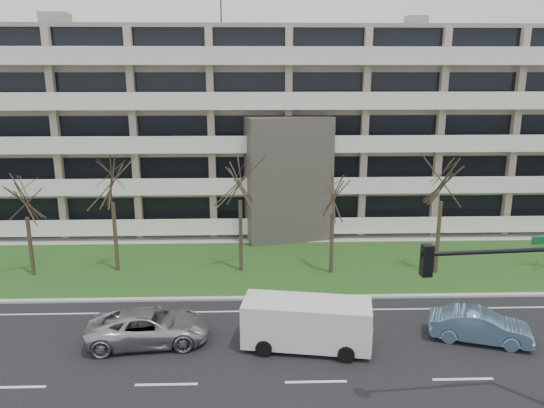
{
  "coord_description": "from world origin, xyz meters",
  "views": [
    {
      "loc": [
        -2.36,
        -18.83,
        12.24
      ],
      "look_at": [
        -1.46,
        10.0,
        4.86
      ],
      "focal_mm": 35.0,
      "sensor_mm": 36.0,
      "label": 1
    }
  ],
  "objects_px": {
    "silver_pickup": "(149,327)",
    "traffic_signal": "(521,303)",
    "white_van": "(308,320)",
    "blue_sedan": "(480,326)"
  },
  "relations": [
    {
      "from": "silver_pickup",
      "to": "traffic_signal",
      "type": "bearing_deg",
      "value": -117.41
    },
    {
      "from": "silver_pickup",
      "to": "white_van",
      "type": "distance_m",
      "value": 7.32
    },
    {
      "from": "blue_sedan",
      "to": "white_van",
      "type": "relative_size",
      "value": 0.75
    },
    {
      "from": "blue_sedan",
      "to": "traffic_signal",
      "type": "distance_m",
      "value": 6.51
    },
    {
      "from": "silver_pickup",
      "to": "blue_sedan",
      "type": "relative_size",
      "value": 1.23
    },
    {
      "from": "silver_pickup",
      "to": "traffic_signal",
      "type": "xyz_separation_m",
      "value": [
        14.11,
        -5.6,
        3.6
      ]
    },
    {
      "from": "blue_sedan",
      "to": "traffic_signal",
      "type": "height_order",
      "value": "traffic_signal"
    },
    {
      "from": "silver_pickup",
      "to": "white_van",
      "type": "height_order",
      "value": "white_van"
    },
    {
      "from": "silver_pickup",
      "to": "traffic_signal",
      "type": "distance_m",
      "value": 15.6
    },
    {
      "from": "white_van",
      "to": "traffic_signal",
      "type": "bearing_deg",
      "value": -26.14
    }
  ]
}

